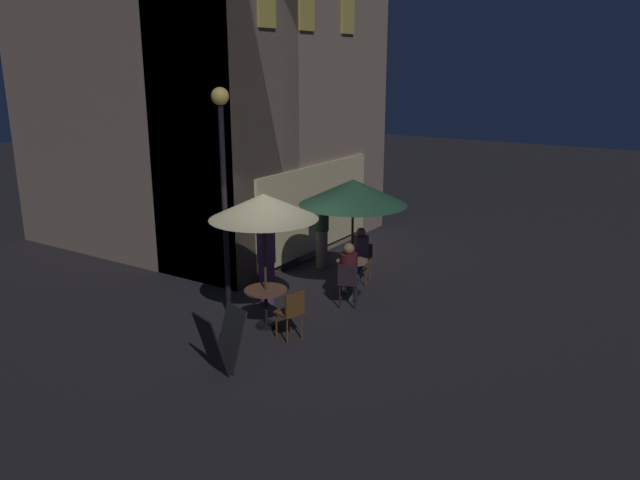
{
  "coord_description": "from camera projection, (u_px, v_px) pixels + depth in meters",
  "views": [
    {
      "loc": [
        -8.6,
        -6.84,
        4.66
      ],
      "look_at": [
        0.48,
        -1.03,
        1.61
      ],
      "focal_mm": 35.13,
      "sensor_mm": 36.0,
      "label": 1
    }
  ],
  "objects": [
    {
      "name": "menu_sandwich_board",
      "position": [
        221.0,
        341.0,
        9.7
      ],
      "size": [
        0.8,
        0.72,
        0.98
      ],
      "rotation": [
        0.0,
        0.0,
        -0.3
      ],
      "color": "black",
      "rests_on": "ground"
    },
    {
      "name": "street_lamp_near_corner",
      "position": [
        223.0,
        162.0,
        11.3
      ],
      "size": [
        0.32,
        0.32,
        4.26
      ],
      "color": "black",
      "rests_on": "ground"
    },
    {
      "name": "patron_seated_0",
      "position": [
        360.0,
        253.0,
        13.54
      ],
      "size": [
        0.53,
        0.42,
        1.25
      ],
      "rotation": [
        0.0,
        0.0,
        -2.89
      ],
      "color": "#2D2845",
      "rests_on": "ground"
    },
    {
      "name": "cafe_building",
      "position": [
        209.0,
        87.0,
        15.21
      ],
      "size": [
        6.68,
        7.65,
        8.22
      ],
      "color": "gray",
      "rests_on": "ground"
    },
    {
      "name": "patron_standing_3",
      "position": [
        266.0,
        263.0,
        12.4
      ],
      "size": [
        0.37,
        0.37,
        1.69
      ],
      "rotation": [
        0.0,
        0.0,
        3.88
      ],
      "color": "#5D3667",
      "rests_on": "ground"
    },
    {
      "name": "patio_umbrella_0",
      "position": [
        353.0,
        192.0,
        12.56
      ],
      "size": [
        2.2,
        2.2,
        2.42
      ],
      "color": "black",
      "rests_on": "ground"
    },
    {
      "name": "cafe_table_1",
      "position": [
        266.0,
        299.0,
        11.34
      ],
      "size": [
        0.78,
        0.78,
        0.72
      ],
      "color": "black",
      "rests_on": "ground"
    },
    {
      "name": "cafe_chair_2",
      "position": [
        292.0,
        310.0,
        10.78
      ],
      "size": [
        0.49,
        0.49,
        0.9
      ],
      "rotation": [
        0.0,
        0.0,
        1.27
      ],
      "color": "brown",
      "rests_on": "ground"
    },
    {
      "name": "patio_umbrella_1",
      "position": [
        264.0,
        207.0,
        10.88
      ],
      "size": [
        1.93,
        1.93,
        2.48
      ],
      "color": "black",
      "rests_on": "ground"
    },
    {
      "name": "ground_plane",
      "position": [
        261.0,
        320.0,
        11.78
      ],
      "size": [
        60.0,
        60.0,
        0.0
      ],
      "primitive_type": "plane",
      "color": "#282529"
    },
    {
      "name": "patron_seated_1",
      "position": [
        349.0,
        270.0,
        12.31
      ],
      "size": [
        0.54,
        0.47,
        1.3
      ],
      "rotation": [
        0.0,
        0.0,
        0.42
      ],
      "color": "#304138",
      "rests_on": "ground"
    },
    {
      "name": "cafe_table_0",
      "position": [
        352.0,
        271.0,
        13.01
      ],
      "size": [
        0.66,
        0.66,
        0.72
      ],
      "color": "black",
      "rests_on": "ground"
    },
    {
      "name": "patron_standing_2",
      "position": [
        322.0,
        230.0,
        14.6
      ],
      "size": [
        0.33,
        0.33,
        1.78
      ],
      "rotation": [
        0.0,
        0.0,
        1.69
      ],
      "color": "gray",
      "rests_on": "ground"
    },
    {
      "name": "cafe_chair_0",
      "position": [
        362.0,
        259.0,
        13.72
      ],
      "size": [
        0.52,
        0.52,
        0.85
      ],
      "rotation": [
        0.0,
        0.0,
        -2.89
      ],
      "color": "#53401A",
      "rests_on": "ground"
    },
    {
      "name": "cafe_chair_1",
      "position": [
        348.0,
        280.0,
        12.23
      ],
      "size": [
        0.51,
        0.51,
        0.91
      ],
      "rotation": [
        0.0,
        0.0,
        0.42
      ],
      "color": "black",
      "rests_on": "ground"
    }
  ]
}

